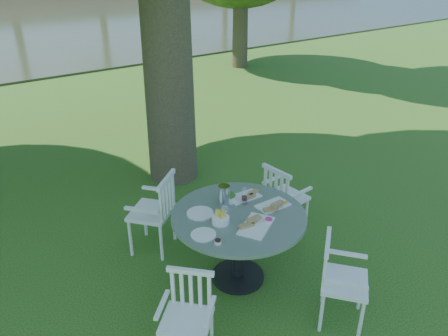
# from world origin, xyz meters

# --- Properties ---
(ground) EXTENTS (140.00, 140.00, 0.00)m
(ground) POSITION_xyz_m (0.00, 0.00, 0.00)
(ground) COLOR #1B430D
(ground) RESTS_ON ground
(table) EXTENTS (1.35, 1.35, 0.80)m
(table) POSITION_xyz_m (-0.44, -0.65, 0.64)
(table) COLOR black
(table) RESTS_ON ground
(chair_ne) EXTENTS (0.45, 0.48, 0.89)m
(chair_ne) POSITION_xyz_m (0.52, -0.26, 0.52)
(chair_ne) COLOR white
(chair_ne) RESTS_ON ground
(chair_nw) EXTENTS (0.65, 0.65, 0.95)m
(chair_nw) POSITION_xyz_m (-0.85, 0.30, 0.56)
(chair_nw) COLOR white
(chair_nw) RESTS_ON ground
(chair_sw) EXTENTS (0.55, 0.55, 0.80)m
(chair_sw) POSITION_xyz_m (-1.35, -1.15, 0.47)
(chair_sw) COLOR white
(chair_sw) RESTS_ON ground
(chair_se) EXTENTS (0.60, 0.60, 0.87)m
(chair_se) POSITION_xyz_m (-0.07, -1.62, 0.51)
(chair_se) COLOR white
(chair_se) RESTS_ON ground
(tableware) EXTENTS (1.16, 0.85, 0.24)m
(tableware) POSITION_xyz_m (-0.45, -0.57, 0.85)
(tableware) COLOR white
(tableware) RESTS_ON table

